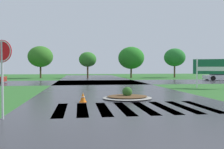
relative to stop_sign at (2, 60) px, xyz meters
name	(u,v)px	position (x,y,z in m)	size (l,w,h in m)	color
asphalt_roadway	(118,96)	(4.97, 5.77, -2.01)	(10.18, 80.00, 0.01)	#35353A
asphalt_cross_road	(99,82)	(4.97, 19.85, -2.01)	(90.00, 9.16, 0.01)	#35353A
crosswalk_stripes	(134,108)	(4.97, 1.57, -2.01)	(6.75, 3.49, 0.01)	white
stop_sign	(2,60)	(0.00, 0.00, 0.00)	(0.72, 0.30, 2.71)	#B2B5BA
estate_billboard	(212,68)	(13.75, 10.22, -0.30)	(2.70, 1.48, 2.53)	white
median_island	(127,97)	(5.29, 4.59, -1.89)	(2.78, 2.35, 0.68)	#9E9B93
car_dark_suv	(221,76)	(22.07, 21.92, -1.43)	(4.70, 2.40, 1.23)	silver
traffic_cone	(83,98)	(2.79, 3.62, -1.78)	(0.36, 0.36, 0.51)	orange
background_treeline	(101,57)	(6.22, 31.37, 1.43)	(33.81, 5.42, 5.30)	#4C3823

